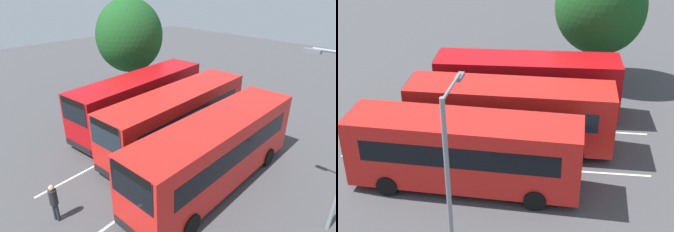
% 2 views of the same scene
% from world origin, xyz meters
% --- Properties ---
extents(ground_plane, '(70.79, 70.79, 0.00)m').
position_xyz_m(ground_plane, '(0.00, 0.00, 0.00)').
color(ground_plane, '#424244').
extents(bus_far_left, '(10.07, 3.55, 3.30)m').
position_xyz_m(bus_far_left, '(-0.74, -3.58, 1.81)').
color(bus_far_left, '#B70C11').
rests_on(bus_far_left, ground).
extents(bus_center_left, '(10.01, 3.14, 3.30)m').
position_xyz_m(bus_center_left, '(-0.49, -0.03, 1.81)').
color(bus_center_left, red).
rests_on(bus_center_left, ground).
extents(bus_center_right, '(9.96, 2.86, 3.30)m').
position_xyz_m(bus_center_right, '(0.77, 3.59, 1.81)').
color(bus_center_right, red).
rests_on(bus_center_right, ground).
extents(pedestrian, '(0.41, 0.41, 1.70)m').
position_xyz_m(pedestrian, '(7.10, 0.71, 1.00)').
color(pedestrian, '#232833').
rests_on(pedestrian, ground).
extents(depot_tree, '(5.53, 4.98, 7.61)m').
position_xyz_m(depot_tree, '(-4.26, -9.08, 4.70)').
color(depot_tree, '#4C3823').
rests_on(depot_tree, ground).
extents(lane_stripe_outer_left, '(14.57, 1.40, 0.01)m').
position_xyz_m(lane_stripe_outer_left, '(0.00, -1.88, 0.00)').
color(lane_stripe_outer_left, silver).
rests_on(lane_stripe_outer_left, ground).
extents(lane_stripe_inner_left, '(14.57, 1.40, 0.01)m').
position_xyz_m(lane_stripe_inner_left, '(0.00, 1.88, 0.00)').
color(lane_stripe_inner_left, silver).
rests_on(lane_stripe_inner_left, ground).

